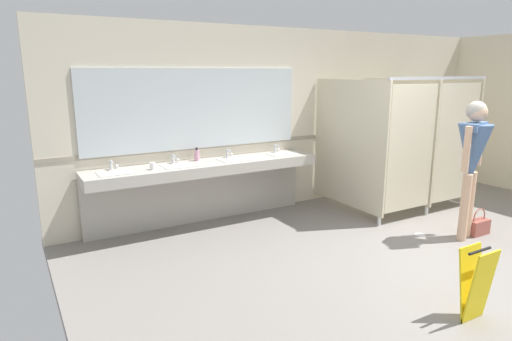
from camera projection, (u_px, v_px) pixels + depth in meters
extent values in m
cube|color=gray|center=(440.00, 262.00, 5.00)|extent=(7.79, 5.83, 0.10)
cube|color=beige|center=(304.00, 118.00, 6.94)|extent=(7.79, 0.12, 2.71)
cube|color=#9E937F|center=(306.00, 137.00, 6.96)|extent=(7.79, 0.01, 0.06)
cube|color=#B2ADA3|center=(207.00, 167.00, 5.85)|extent=(3.20, 0.57, 0.14)
cube|color=#B2ADA3|center=(201.00, 195.00, 6.16)|extent=(3.20, 0.08, 0.75)
cube|color=#ADADA8|center=(116.00, 177.00, 5.24)|extent=(0.42, 0.31, 0.11)
cylinder|color=silver|center=(111.00, 165.00, 5.40)|extent=(0.04, 0.04, 0.11)
cylinder|color=silver|center=(112.00, 162.00, 5.35)|extent=(0.03, 0.11, 0.03)
sphere|color=silver|center=(117.00, 166.00, 5.45)|extent=(0.04, 0.04, 0.04)
cube|color=#ADADA8|center=(179.00, 170.00, 5.62)|extent=(0.42, 0.31, 0.11)
cylinder|color=silver|center=(173.00, 159.00, 5.79)|extent=(0.04, 0.04, 0.11)
cylinder|color=silver|center=(174.00, 156.00, 5.74)|extent=(0.03, 0.11, 0.03)
sphere|color=silver|center=(178.00, 160.00, 5.84)|extent=(0.04, 0.04, 0.04)
cube|color=#ADADA8|center=(234.00, 163.00, 6.01)|extent=(0.42, 0.31, 0.11)
cylinder|color=silver|center=(227.00, 153.00, 6.18)|extent=(0.04, 0.04, 0.11)
cylinder|color=silver|center=(229.00, 151.00, 6.13)|extent=(0.03, 0.11, 0.03)
sphere|color=silver|center=(231.00, 154.00, 6.23)|extent=(0.04, 0.04, 0.04)
cube|color=#ADADA8|center=(283.00, 158.00, 6.40)|extent=(0.42, 0.31, 0.11)
cylinder|color=silver|center=(275.00, 148.00, 6.57)|extent=(0.04, 0.04, 0.11)
cylinder|color=silver|center=(277.00, 146.00, 6.52)|extent=(0.03, 0.11, 0.03)
sphere|color=silver|center=(278.00, 149.00, 6.62)|extent=(0.04, 0.04, 0.04)
cube|color=silver|center=(197.00, 109.00, 5.93)|extent=(3.10, 0.02, 1.08)
cube|color=beige|center=(348.00, 144.00, 6.40)|extent=(0.03, 1.52, 1.85)
cylinder|color=silver|center=(379.00, 221.00, 6.03)|extent=(0.05, 0.05, 0.12)
cube|color=beige|center=(395.00, 139.00, 6.87)|extent=(0.03, 1.52, 1.85)
cylinder|color=silver|center=(427.00, 210.00, 6.50)|extent=(0.05, 0.05, 0.12)
cube|color=beige|center=(436.00, 134.00, 7.34)|extent=(0.03, 1.52, 1.85)
cylinder|color=silver|center=(468.00, 201.00, 6.97)|extent=(0.05, 0.05, 0.12)
cube|color=beige|center=(411.00, 148.00, 6.02)|extent=(0.89, 0.03, 1.75)
cube|color=beige|center=(456.00, 143.00, 6.49)|extent=(0.89, 0.03, 1.75)
cube|color=#B7BABF|center=(440.00, 78.00, 6.05)|extent=(2.00, 0.04, 0.04)
cylinder|color=#DBAD89|center=(469.00, 204.00, 5.55)|extent=(0.11, 0.11, 0.85)
cylinder|color=#DBAD89|center=(465.00, 208.00, 5.42)|extent=(0.11, 0.11, 0.85)
cone|color=#4C6B99|center=(473.00, 154.00, 5.34)|extent=(0.51, 0.51, 0.72)
cube|color=#4C6B99|center=(476.00, 127.00, 5.26)|extent=(0.49, 0.30, 0.10)
cylinder|color=#DBAD89|center=(480.00, 144.00, 5.51)|extent=(0.08, 0.08, 0.54)
cylinder|color=#DBAD89|center=(467.00, 149.00, 5.13)|extent=(0.08, 0.08, 0.54)
sphere|color=#DBAD89|center=(477.00, 112.00, 5.23)|extent=(0.23, 0.23, 0.23)
sphere|color=#A59E93|center=(477.00, 111.00, 5.23)|extent=(0.24, 0.24, 0.24)
cube|color=#934C42|center=(478.00, 227.00, 5.69)|extent=(0.32, 0.14, 0.20)
torus|color=#934C42|center=(479.00, 217.00, 5.66)|extent=(0.24, 0.02, 0.24)
cylinder|color=#D899B2|center=(197.00, 155.00, 5.93)|extent=(0.07, 0.07, 0.14)
cylinder|color=black|center=(197.00, 149.00, 5.91)|extent=(0.03, 0.03, 0.04)
cylinder|color=white|center=(153.00, 166.00, 5.40)|extent=(0.07, 0.07, 0.09)
cube|color=yellow|center=(481.00, 287.00, 3.65)|extent=(0.28, 0.10, 0.64)
cube|color=yellow|center=(471.00, 282.00, 3.72)|extent=(0.28, 0.10, 0.64)
cylinder|color=black|center=(480.00, 251.00, 3.62)|extent=(0.28, 0.02, 0.02)
cylinder|color=#B7BABF|center=(420.00, 235.00, 5.68)|extent=(0.14, 0.14, 0.01)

